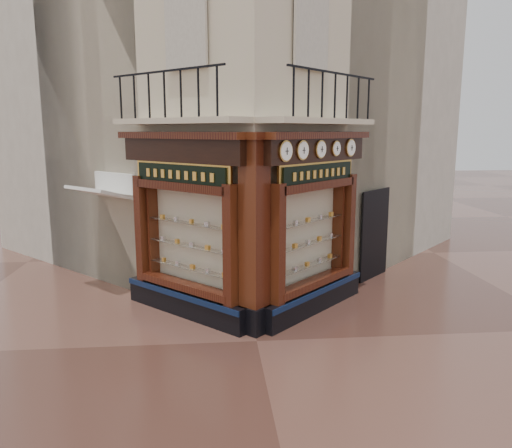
{
  "coord_description": "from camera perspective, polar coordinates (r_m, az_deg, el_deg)",
  "views": [
    {
      "loc": [
        -0.83,
        -9.01,
        4.0
      ],
      "look_at": [
        0.17,
        2.0,
        1.93
      ],
      "focal_mm": 35.0,
      "sensor_mm": 36.0,
      "label": 1
    }
  ],
  "objects": [
    {
      "name": "clock_b",
      "position": [
        10.09,
        5.35,
        8.4
      ],
      "size": [
        0.32,
        0.32,
        0.4
      ],
      "rotation": [
        0.0,
        0.0,
        0.79
      ],
      "color": "#C29140",
      "rests_on": "ground"
    },
    {
      "name": "signboard_left",
      "position": [
        10.59,
        -8.61,
        5.61
      ],
      "size": [
        2.07,
        2.07,
        0.55
      ],
      "rotation": [
        0.0,
        0.0,
        2.36
      ],
      "color": "#ECAD45",
      "rests_on": "ground"
    },
    {
      "name": "clock_d",
      "position": [
        11.17,
        9.14,
        8.52
      ],
      "size": [
        0.27,
        0.27,
        0.34
      ],
      "rotation": [
        0.0,
        0.0,
        0.79
      ],
      "color": "#C29140",
      "rests_on": "ground"
    },
    {
      "name": "shopfront_right",
      "position": [
        11.0,
        6.64,
        -0.06
      ],
      "size": [
        2.86,
        2.86,
        3.98
      ],
      "rotation": [
        0.0,
        0.0,
        0.79
      ],
      "color": "black",
      "rests_on": "ground"
    },
    {
      "name": "corner_pilaster",
      "position": [
        9.77,
        -0.18,
        -1.53
      ],
      "size": [
        0.85,
        0.85,
        3.98
      ],
      "rotation": [
        0.0,
        0.0,
        0.79
      ],
      "color": "black",
      "rests_on": "ground"
    },
    {
      "name": "shopfront_left",
      "position": [
        10.79,
        -8.14,
        -0.31
      ],
      "size": [
        2.86,
        2.86,
        3.98
      ],
      "rotation": [
        0.0,
        0.0,
        2.36
      ],
      "color": "black",
      "rests_on": "ground"
    },
    {
      "name": "awning",
      "position": [
        13.28,
        -16.9,
        -7.4
      ],
      "size": [
        1.78,
        1.78,
        0.34
      ],
      "primitive_type": null,
      "rotation": [
        0.28,
        0.0,
        2.36
      ],
      "color": "white",
      "rests_on": "ground"
    },
    {
      "name": "clock_e",
      "position": [
        11.72,
        10.75,
        8.56
      ],
      "size": [
        0.32,
        0.32,
        0.4
      ],
      "rotation": [
        0.0,
        0.0,
        0.79
      ],
      "color": "#C29140",
      "rests_on": "ground"
    },
    {
      "name": "neighbour_left",
      "position": [
        17.79,
        -10.85,
        15.27
      ],
      "size": [
        11.31,
        11.31,
        11.0
      ],
      "primitive_type": "cube",
      "rotation": [
        0.0,
        0.0,
        0.79
      ],
      "color": "beige",
      "rests_on": "ground"
    },
    {
      "name": "balcony",
      "position": [
        10.53,
        -0.67,
        11.78
      ],
      "size": [
        5.94,
        2.97,
        1.03
      ],
      "color": "beige",
      "rests_on": "ground"
    },
    {
      "name": "neighbour_right",
      "position": [
        18.01,
        5.62,
        15.34
      ],
      "size": [
        11.31,
        11.31,
        11.0
      ],
      "primitive_type": "cube",
      "rotation": [
        0.0,
        0.0,
        0.79
      ],
      "color": "beige",
      "rests_on": "ground"
    },
    {
      "name": "main_building",
      "position": [
        15.32,
        -2.13,
        18.1
      ],
      "size": [
        11.31,
        11.31,
        12.0
      ],
      "primitive_type": "cube",
      "rotation": [
        0.0,
        0.0,
        0.79
      ],
      "color": "beige",
      "rests_on": "ground"
    },
    {
      "name": "ground",
      "position": [
        9.9,
        0.08,
        -13.24
      ],
      "size": [
        80.0,
        80.0,
        0.0
      ],
      "primitive_type": "plane",
      "color": "#482A21",
      "rests_on": "ground"
    },
    {
      "name": "clock_a",
      "position": [
        9.62,
        3.4,
        8.32
      ],
      "size": [
        0.33,
        0.33,
        0.41
      ],
      "rotation": [
        0.0,
        0.0,
        0.79
      ],
      "color": "#C29140",
      "rests_on": "ground"
    },
    {
      "name": "clock_c",
      "position": [
        10.64,
        7.4,
        8.47
      ],
      "size": [
        0.31,
        0.31,
        0.38
      ],
      "rotation": [
        0.0,
        0.0,
        0.79
      ],
      "color": "#C29140",
      "rests_on": "ground"
    },
    {
      "name": "signboard_right",
      "position": [
        10.81,
        7.12,
        5.75
      ],
      "size": [
        2.02,
        2.02,
        0.54
      ],
      "rotation": [
        0.0,
        0.0,
        0.79
      ],
      "color": "#ECAD45",
      "rests_on": "ground"
    }
  ]
}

